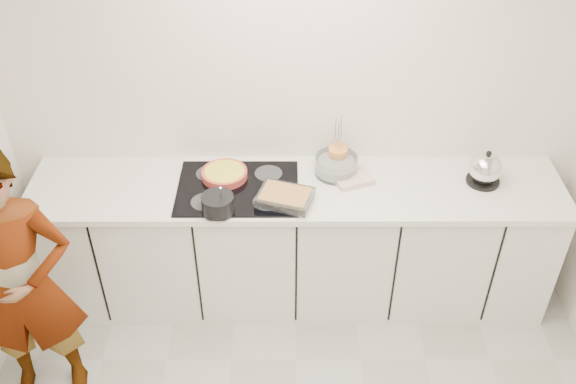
{
  "coord_description": "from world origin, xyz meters",
  "views": [
    {
      "loc": [
        -0.05,
        -1.78,
        3.25
      ],
      "look_at": [
        -0.05,
        1.05,
        1.05
      ],
      "focal_mm": 40.0,
      "sensor_mm": 36.0,
      "label": 1
    }
  ],
  "objects_px": {
    "baking_dish": "(285,197)",
    "kettle": "(485,169)",
    "tart_dish": "(224,174)",
    "cook": "(22,285)",
    "utensil_crock": "(338,158)",
    "mixing_bowl": "(336,166)",
    "saucepan": "(218,204)",
    "hob": "(238,188)"
  },
  "relations": [
    {
      "from": "baking_dish",
      "to": "kettle",
      "type": "xyz_separation_m",
      "value": [
        1.2,
        0.2,
        0.05
      ]
    },
    {
      "from": "tart_dish",
      "to": "cook",
      "type": "bearing_deg",
      "value": -140.99
    },
    {
      "from": "baking_dish",
      "to": "cook",
      "type": "bearing_deg",
      "value": -157.34
    },
    {
      "from": "cook",
      "to": "utensil_crock",
      "type": "bearing_deg",
      "value": 20.06
    },
    {
      "from": "baking_dish",
      "to": "mixing_bowl",
      "type": "relative_size",
      "value": 1.19
    },
    {
      "from": "baking_dish",
      "to": "saucepan",
      "type": "bearing_deg",
      "value": -166.92
    },
    {
      "from": "utensil_crock",
      "to": "kettle",
      "type": "bearing_deg",
      "value": -9.53
    },
    {
      "from": "tart_dish",
      "to": "saucepan",
      "type": "xyz_separation_m",
      "value": [
        -0.01,
        -0.33,
        0.03
      ]
    },
    {
      "from": "mixing_bowl",
      "to": "cook",
      "type": "xyz_separation_m",
      "value": [
        -1.68,
        -0.86,
        -0.14
      ]
    },
    {
      "from": "tart_dish",
      "to": "utensil_crock",
      "type": "height_order",
      "value": "utensil_crock"
    },
    {
      "from": "kettle",
      "to": "baking_dish",
      "type": "bearing_deg",
      "value": -170.42
    },
    {
      "from": "hob",
      "to": "mixing_bowl",
      "type": "xyz_separation_m",
      "value": [
        0.59,
        0.16,
        0.05
      ]
    },
    {
      "from": "baking_dish",
      "to": "mixing_bowl",
      "type": "height_order",
      "value": "mixing_bowl"
    },
    {
      "from": "hob",
      "to": "cook",
      "type": "bearing_deg",
      "value": -146.94
    },
    {
      "from": "hob",
      "to": "saucepan",
      "type": "distance_m",
      "value": 0.25
    },
    {
      "from": "baking_dish",
      "to": "kettle",
      "type": "relative_size",
      "value": 1.44
    },
    {
      "from": "utensil_crock",
      "to": "cook",
      "type": "distance_m",
      "value": 1.93
    },
    {
      "from": "baking_dish",
      "to": "kettle",
      "type": "distance_m",
      "value": 1.21
    },
    {
      "from": "saucepan",
      "to": "kettle",
      "type": "bearing_deg",
      "value": 10.43
    },
    {
      "from": "tart_dish",
      "to": "baking_dish",
      "type": "xyz_separation_m",
      "value": [
        0.37,
        -0.24,
        0.01
      ]
    },
    {
      "from": "saucepan",
      "to": "baking_dish",
      "type": "height_order",
      "value": "saucepan"
    },
    {
      "from": "mixing_bowl",
      "to": "kettle",
      "type": "distance_m",
      "value": 0.89
    },
    {
      "from": "tart_dish",
      "to": "mixing_bowl",
      "type": "bearing_deg",
      "value": 4.63
    },
    {
      "from": "tart_dish",
      "to": "cook",
      "type": "relative_size",
      "value": 0.19
    },
    {
      "from": "hob",
      "to": "utensil_crock",
      "type": "height_order",
      "value": "utensil_crock"
    },
    {
      "from": "saucepan",
      "to": "utensil_crock",
      "type": "distance_m",
      "value": 0.83
    },
    {
      "from": "saucepan",
      "to": "mixing_bowl",
      "type": "distance_m",
      "value": 0.79
    },
    {
      "from": "kettle",
      "to": "cook",
      "type": "xyz_separation_m",
      "value": [
        -2.57,
        -0.77,
        -0.18
      ]
    },
    {
      "from": "utensil_crock",
      "to": "cook",
      "type": "bearing_deg",
      "value": -151.47
    },
    {
      "from": "tart_dish",
      "to": "kettle",
      "type": "relative_size",
      "value": 1.28
    },
    {
      "from": "saucepan",
      "to": "mixing_bowl",
      "type": "bearing_deg",
      "value": 28.84
    },
    {
      "from": "tart_dish",
      "to": "saucepan",
      "type": "distance_m",
      "value": 0.33
    },
    {
      "from": "mixing_bowl",
      "to": "kettle",
      "type": "xyz_separation_m",
      "value": [
        0.89,
        -0.09,
        0.04
      ]
    },
    {
      "from": "hob",
      "to": "mixing_bowl",
      "type": "bearing_deg",
      "value": 14.86
    },
    {
      "from": "saucepan",
      "to": "baking_dish",
      "type": "bearing_deg",
      "value": 13.08
    },
    {
      "from": "saucepan",
      "to": "utensil_crock",
      "type": "bearing_deg",
      "value": 31.81
    },
    {
      "from": "hob",
      "to": "tart_dish",
      "type": "bearing_deg",
      "value": 130.09
    },
    {
      "from": "hob",
      "to": "utensil_crock",
      "type": "relative_size",
      "value": 4.9
    },
    {
      "from": "tart_dish",
      "to": "mixing_bowl",
      "type": "relative_size",
      "value": 1.06
    },
    {
      "from": "saucepan",
      "to": "cook",
      "type": "bearing_deg",
      "value": -153.95
    },
    {
      "from": "saucepan",
      "to": "kettle",
      "type": "distance_m",
      "value": 1.6
    },
    {
      "from": "kettle",
      "to": "cook",
      "type": "bearing_deg",
      "value": -163.22
    }
  ]
}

